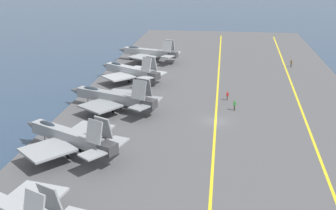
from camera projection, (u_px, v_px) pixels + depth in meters
ground_plane at (215, 123)px, 66.71m from camera, size 2000.00×2000.00×0.00m
carrier_deck at (215, 122)px, 66.65m from camera, size 170.00×51.27×0.40m
deck_stripe_foul_line at (307, 125)px, 64.86m from camera, size 152.91×5.98×0.01m
deck_stripe_centerline at (216, 121)px, 66.58m from camera, size 153.00×0.36×0.01m
parked_jet_nearest at (4, 209)px, 38.70m from camera, size 12.65×15.89×6.52m
parked_jet_second at (69, 136)px, 54.64m from camera, size 13.60×16.02×6.19m
parked_jet_third at (112, 97)px, 70.74m from camera, size 12.92×17.37×6.17m
parked_jet_fourth at (130, 71)px, 87.18m from camera, size 12.89×15.38×5.93m
parked_jet_fifth at (148, 52)px, 103.45m from camera, size 11.93×16.27×5.80m
crew_brown_vest at (291, 63)px, 98.75m from camera, size 0.43×0.46×1.81m
crew_green_vest at (235, 105)px, 70.88m from camera, size 0.35×0.43×1.83m
crew_red_vest at (227, 95)px, 75.96m from camera, size 0.29×0.40×1.65m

